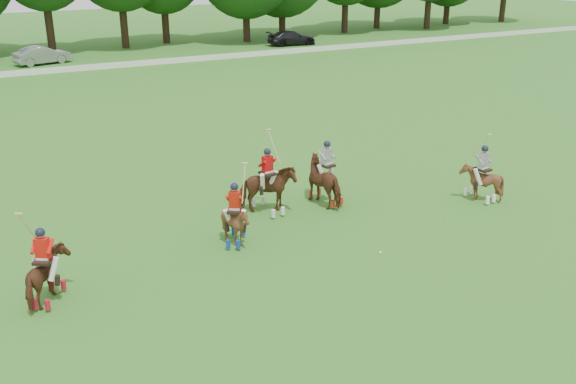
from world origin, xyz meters
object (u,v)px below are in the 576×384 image
car_right (292,38)px  polo_red_c (235,223)px  polo_stripe_b (481,181)px  polo_red_a (47,276)px  polo_ball (380,252)px  polo_stripe_a (326,181)px  polo_red_b (268,190)px  car_mid (42,55)px

car_right → polo_red_c: size_ratio=1.80×
polo_red_c → polo_stripe_b: size_ratio=0.97×
polo_red_a → polo_ball: size_ratio=30.22×
polo_stripe_b → polo_ball: polo_stripe_b is taller
polo_red_a → polo_stripe_a: (10.32, 2.65, 0.12)m
polo_red_a → polo_red_c: 6.00m
polo_red_c → polo_ball: polo_red_c is taller
polo_red_a → polo_red_c: size_ratio=1.03×
polo_red_b → polo_ball: (1.65, -4.67, -0.84)m
polo_red_c → polo_red_b: bearing=42.1°
polo_red_c → polo_ball: bearing=-36.9°
car_mid → polo_red_b: (2.53, -36.56, 0.16)m
polo_stripe_a → polo_stripe_b: (5.31, -2.49, -0.13)m
polo_red_a → polo_stripe_b: bearing=0.6°
polo_red_a → polo_stripe_b: 15.63m
car_mid → car_right: size_ratio=0.93×
polo_stripe_b → polo_ball: bearing=-161.7°
car_mid → polo_ball: size_ratio=49.12×
car_right → polo_ball: size_ratio=52.70×
polo_red_c → polo_stripe_b: (9.71, -0.81, 0.03)m
polo_red_a → polo_ball: 9.84m
polo_red_a → polo_red_c: (5.92, 0.97, -0.04)m
car_right → polo_red_c: polo_red_c is taller
car_mid → polo_stripe_a: bearing=172.6°
car_mid → polo_stripe_a: size_ratio=1.82×
car_mid → polo_stripe_b: 40.54m
car_mid → polo_red_b: polo_red_b is taller
polo_red_b → polo_stripe_b: size_ratio=1.09×
polo_stripe_b → polo_ball: size_ratio=30.12×
polo_ball → polo_red_b: bearing=109.5°
polo_ball → car_mid: bearing=95.8°
car_mid → car_right: car_mid is taller
polo_stripe_b → polo_stripe_a: bearing=154.9°
car_right → polo_red_a: polo_red_a is taller
polo_stripe_a → car_mid: bearing=97.5°
car_mid → polo_red_c: bearing=165.7°
polo_red_b → polo_stripe_a: polo_red_b is taller
car_right → car_mid: bearing=95.1°
polo_red_a → car_right: bearing=54.2°
polo_red_b → polo_ball: bearing=-70.5°
polo_stripe_a → polo_ball: polo_stripe_a is taller
polo_red_c → polo_stripe_a: size_ratio=1.09×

